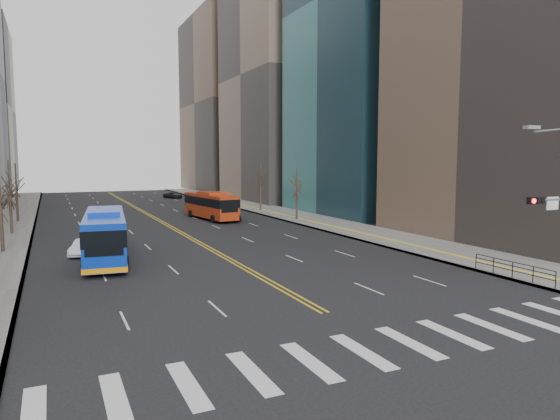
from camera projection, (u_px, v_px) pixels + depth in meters
name	position (u px, v px, depth m)	size (l,w,h in m)	color
ground	(386.00, 347.00, 20.45)	(220.00, 220.00, 0.00)	black
sidewalk_right	(290.00, 215.00, 68.38)	(7.00, 130.00, 0.15)	gray
sidewalk_left	(9.00, 229.00, 54.21)	(5.00, 130.00, 0.15)	gray
crosswalk	(386.00, 347.00, 20.45)	(26.70, 4.00, 0.01)	silver
centerline	(147.00, 214.00, 70.13)	(0.55, 100.00, 0.01)	gold
office_towers	(129.00, 57.00, 79.95)	(83.00, 134.00, 58.00)	gray
pedestrian_railing	(513.00, 267.00, 31.75)	(0.06, 6.06, 1.02)	black
street_trees	(108.00, 188.00, 48.17)	(35.20, 47.20, 7.60)	#32261E
blue_bus	(105.00, 233.00, 38.02)	(4.24, 13.62, 3.87)	#0C35B8
red_bus_near	(220.00, 203.00, 65.70)	(3.09, 10.59, 3.34)	red
red_bus_far	(210.00, 204.00, 63.59)	(3.98, 11.38, 3.53)	red
car_white	(84.00, 247.00, 39.90)	(1.35, 3.86, 1.27)	white
car_dark_mid	(226.00, 215.00, 61.92)	(1.84, 4.59, 1.56)	black
car_silver	(103.00, 215.00, 63.29)	(1.83, 4.50, 1.31)	#A5A6AB
car_dark_far	(173.00, 195.00, 98.27)	(1.99, 4.31, 1.20)	black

